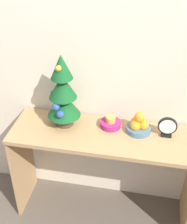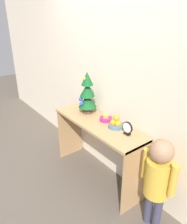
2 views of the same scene
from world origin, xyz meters
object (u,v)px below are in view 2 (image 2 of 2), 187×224
object	(u,v)px
singing_bowl	(106,119)
desk_clock	(127,128)
mini_tree	(87,94)
child_figure	(158,176)
fruit_bowl	(116,123)

from	to	relation	value
singing_bowl	desk_clock	bearing A→B (deg)	-5.25
mini_tree	child_figure	xyz separation A→B (m)	(1.20, -0.08, -0.43)
fruit_bowl	child_figure	world-z (taller)	child_figure
desk_clock	child_figure	xyz separation A→B (m)	(0.49, -0.08, -0.25)
fruit_bowl	desk_clock	world-z (taller)	fruit_bowl
singing_bowl	child_figure	distance (m)	0.91
singing_bowl	child_figure	xyz separation A→B (m)	(0.87, -0.12, -0.20)
desk_clock	mini_tree	bearing A→B (deg)	179.79
fruit_bowl	child_figure	xyz separation A→B (m)	(0.68, -0.10, -0.23)
mini_tree	singing_bowl	distance (m)	0.40
singing_bowl	child_figure	bearing A→B (deg)	-7.69
desk_clock	child_figure	distance (m)	0.55
desk_clock	child_figure	world-z (taller)	child_figure
singing_bowl	desk_clock	xyz separation A→B (m)	(0.39, -0.04, 0.04)
mini_tree	fruit_bowl	distance (m)	0.56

